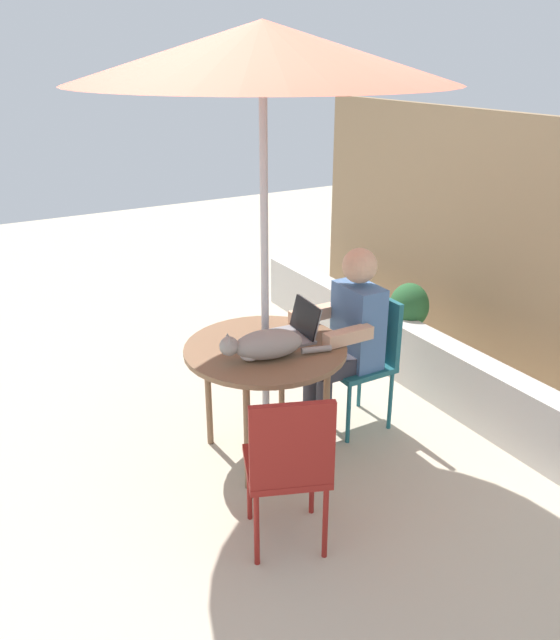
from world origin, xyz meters
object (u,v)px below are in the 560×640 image
object	(u,v)px
patio_table	(265,357)
chair_occupied	(367,350)
cat	(264,345)
laptop	(298,327)
person_seated	(348,331)
chair_empty	(289,461)
potted_plant_near_fence	(408,322)
patio_umbrella	(263,53)

from	to	relation	value
patio_table	chair_occupied	bearing A→B (deg)	90.00
chair_occupied	cat	xyz separation A→B (m)	(0.13, -0.84, 0.29)
chair_occupied	laptop	bearing A→B (deg)	-93.45
cat	chair_occupied	bearing A→B (deg)	99.07
person_seated	cat	size ratio (longest dim) A/B	1.95
patio_table	chair_empty	size ratio (longest dim) A/B	1.08
patio_table	person_seated	bearing A→B (deg)	90.00
patio_table	laptop	distance (m)	0.28
person_seated	potted_plant_near_fence	bearing A→B (deg)	117.75
chair_empty	cat	distance (m)	0.77
patio_umbrella	laptop	bearing A→B (deg)	97.38
cat	potted_plant_near_fence	world-z (taller)	cat
cat	potted_plant_near_fence	xyz separation A→B (m)	(-0.63, 1.62, -0.43)
patio_table	person_seated	world-z (taller)	person_seated
laptop	potted_plant_near_fence	bearing A→B (deg)	109.56
chair_occupied	person_seated	world-z (taller)	person_seated
patio_table	patio_umbrella	distance (m)	1.68
chair_occupied	cat	size ratio (longest dim) A/B	1.41
chair_occupied	potted_plant_near_fence	bearing A→B (deg)	122.32
chair_occupied	chair_empty	world-z (taller)	same
person_seated	potted_plant_near_fence	size ratio (longest dim) A/B	1.76
patio_table	potted_plant_near_fence	bearing A→B (deg)	107.74
patio_table	cat	distance (m)	0.22
patio_table	laptop	bearing A→B (deg)	97.38
person_seated	laptop	distance (m)	0.38
chair_empty	laptop	distance (m)	1.05
patio_umbrella	person_seated	size ratio (longest dim) A/B	2.01
cat	patio_umbrella	bearing A→B (deg)	148.76
patio_table	person_seated	size ratio (longest dim) A/B	0.78
patio_table	potted_plant_near_fence	size ratio (longest dim) A/B	1.37
cat	laptop	bearing A→B (deg)	117.17
patio_umbrella	chair_empty	xyz separation A→B (m)	(0.81, -0.32, -1.81)
cat	person_seated	bearing A→B (deg)	101.12
patio_umbrella	patio_table	bearing A→B (deg)	0.00
cat	patio_table	bearing A→B (deg)	148.76
laptop	cat	world-z (taller)	laptop
patio_table	potted_plant_near_fence	world-z (taller)	patio_table
person_seated	laptop	bearing A→B (deg)	-94.94
patio_umbrella	potted_plant_near_fence	xyz separation A→B (m)	(-0.49, 1.54, -1.96)
patio_umbrella	chair_empty	bearing A→B (deg)	-21.46
patio_umbrella	chair_occupied	world-z (taller)	patio_umbrella
patio_table	laptop	world-z (taller)	laptop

